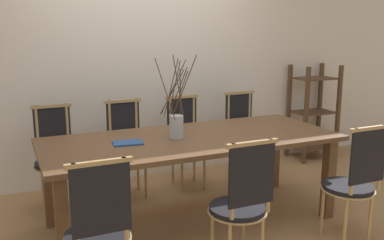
{
  "coord_description": "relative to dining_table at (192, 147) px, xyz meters",
  "views": [
    {
      "loc": [
        -1.45,
        -3.24,
        1.69
      ],
      "look_at": [
        0.0,
        0.0,
        0.93
      ],
      "focal_mm": 40.0,
      "sensor_mm": 36.0,
      "label": 1
    }
  ],
  "objects": [
    {
      "name": "ground_plane",
      "position": [
        0.0,
        0.0,
        -0.68
      ],
      "size": [
        16.0,
        16.0,
        0.0
      ],
      "primitive_type": "plane",
      "color": "#A87F51"
    },
    {
      "name": "wall_rear",
      "position": [
        0.0,
        1.38,
        0.92
      ],
      "size": [
        12.0,
        0.06,
        3.2
      ],
      "color": "silver",
      "rests_on": "ground_plane"
    },
    {
      "name": "dining_table",
      "position": [
        0.0,
        0.0,
        0.0
      ],
      "size": [
        2.52,
        1.05,
        0.78
      ],
      "color": "brown",
      "rests_on": "ground_plane"
    },
    {
      "name": "chair_near_leftend",
      "position": [
        -1.0,
        -0.85,
        -0.17
      ],
      "size": [
        0.42,
        0.42,
        0.98
      ],
      "color": "black",
      "rests_on": "ground_plane"
    },
    {
      "name": "chair_near_left",
      "position": [
        -0.01,
        -0.85,
        -0.17
      ],
      "size": [
        0.42,
        0.42,
        0.98
      ],
      "color": "black",
      "rests_on": "ground_plane"
    },
    {
      "name": "chair_near_center",
      "position": [
        1.01,
        -0.85,
        -0.17
      ],
      "size": [
        0.42,
        0.42,
        0.98
      ],
      "color": "black",
      "rests_on": "ground_plane"
    },
    {
      "name": "chair_far_leftend",
      "position": [
        -1.04,
        0.85,
        -0.17
      ],
      "size": [
        0.42,
        0.42,
        0.98
      ],
      "rotation": [
        0.0,
        0.0,
        3.14
      ],
      "color": "black",
      "rests_on": "ground_plane"
    },
    {
      "name": "chair_far_left",
      "position": [
        -0.34,
        0.85,
        -0.17
      ],
      "size": [
        0.42,
        0.42,
        0.98
      ],
      "rotation": [
        0.0,
        0.0,
        3.14
      ],
      "color": "black",
      "rests_on": "ground_plane"
    },
    {
      "name": "chair_far_center",
      "position": [
        0.32,
        0.85,
        -0.17
      ],
      "size": [
        0.42,
        0.42,
        0.98
      ],
      "rotation": [
        0.0,
        0.0,
        3.14
      ],
      "color": "black",
      "rests_on": "ground_plane"
    },
    {
      "name": "chair_far_right",
      "position": [
        1.03,
        0.85,
        -0.17
      ],
      "size": [
        0.42,
        0.42,
        0.98
      ],
      "rotation": [
        0.0,
        0.0,
        3.14
      ],
      "color": "black",
      "rests_on": "ground_plane"
    },
    {
      "name": "vase_centerpiece",
      "position": [
        -0.13,
        0.03,
        0.22
      ],
      "size": [
        0.33,
        0.33,
        0.71
      ],
      "color": "#B2BCC1",
      "rests_on": "dining_table"
    },
    {
      "name": "book_stack",
      "position": [
        -0.56,
        0.02,
        0.1
      ],
      "size": [
        0.26,
        0.19,
        0.01
      ],
      "color": "#234C8C",
      "rests_on": "dining_table"
    },
    {
      "name": "shelving_rack",
      "position": [
        2.23,
        1.11,
        -0.07
      ],
      "size": [
        0.56,
        0.4,
        1.23
      ],
      "color": "#513823",
      "rests_on": "ground_plane"
    }
  ]
}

